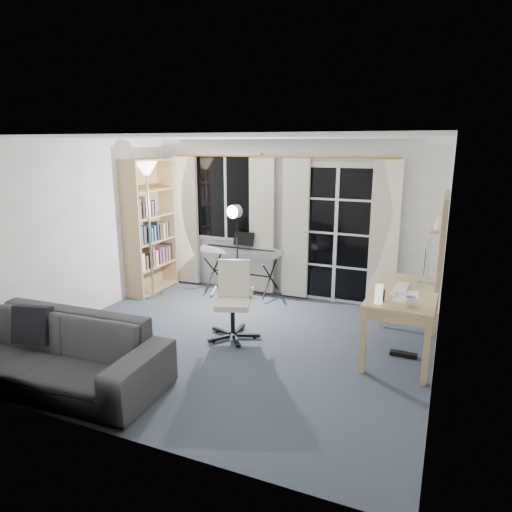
{
  "coord_description": "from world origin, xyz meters",
  "views": [
    {
      "loc": [
        2.25,
        -4.57,
        2.34
      ],
      "look_at": [
        0.15,
        0.35,
        1.01
      ],
      "focal_mm": 32.0,
      "sensor_mm": 36.0,
      "label": 1
    }
  ],
  "objects_px": {
    "keyboard_piano": "(241,251)",
    "bookshelf": "(147,230)",
    "studio_light": "(235,223)",
    "office_chair": "(233,292)",
    "sofa": "(50,341)",
    "torchiere_lamp": "(147,189)",
    "monitor": "(428,259)",
    "mug": "(411,300)",
    "desk": "(404,298)"
  },
  "relations": [
    {
      "from": "bookshelf",
      "to": "sofa",
      "type": "distance_m",
      "value": 3.04
    },
    {
      "from": "desk",
      "to": "monitor",
      "type": "distance_m",
      "value": 0.62
    },
    {
      "from": "mug",
      "to": "sofa",
      "type": "height_order",
      "value": "sofa"
    },
    {
      "from": "monitor",
      "to": "mug",
      "type": "distance_m",
      "value": 0.98
    },
    {
      "from": "torchiere_lamp",
      "to": "monitor",
      "type": "height_order",
      "value": "torchiere_lamp"
    },
    {
      "from": "keyboard_piano",
      "to": "bookshelf",
      "type": "bearing_deg",
      "value": -164.18
    },
    {
      "from": "monitor",
      "to": "torchiere_lamp",
      "type": "bearing_deg",
      "value": -179.84
    },
    {
      "from": "office_chair",
      "to": "keyboard_piano",
      "type": "bearing_deg",
      "value": 91.81
    },
    {
      "from": "office_chair",
      "to": "monitor",
      "type": "distance_m",
      "value": 2.35
    },
    {
      "from": "monitor",
      "to": "sofa",
      "type": "distance_m",
      "value": 4.21
    },
    {
      "from": "bookshelf",
      "to": "office_chair",
      "type": "relative_size",
      "value": 2.23
    },
    {
      "from": "bookshelf",
      "to": "monitor",
      "type": "relative_size",
      "value": 3.94
    },
    {
      "from": "bookshelf",
      "to": "torchiere_lamp",
      "type": "height_order",
      "value": "bookshelf"
    },
    {
      "from": "monitor",
      "to": "mug",
      "type": "xyz_separation_m",
      "value": [
        -0.1,
        -0.95,
        -0.22
      ]
    },
    {
      "from": "desk",
      "to": "monitor",
      "type": "bearing_deg",
      "value": 67.76
    },
    {
      "from": "office_chair",
      "to": "sofa",
      "type": "height_order",
      "value": "office_chair"
    },
    {
      "from": "torchiere_lamp",
      "to": "office_chair",
      "type": "xyz_separation_m",
      "value": [
        1.81,
        -0.83,
        -1.12
      ]
    },
    {
      "from": "keyboard_piano",
      "to": "desk",
      "type": "xyz_separation_m",
      "value": [
        2.55,
        -1.17,
        -0.05
      ]
    },
    {
      "from": "office_chair",
      "to": "desk",
      "type": "relative_size",
      "value": 0.67
    },
    {
      "from": "bookshelf",
      "to": "mug",
      "type": "relative_size",
      "value": 17.34
    },
    {
      "from": "keyboard_piano",
      "to": "sofa",
      "type": "bearing_deg",
      "value": -99.16
    },
    {
      "from": "studio_light",
      "to": "sofa",
      "type": "relative_size",
      "value": 0.65
    },
    {
      "from": "torchiere_lamp",
      "to": "sofa",
      "type": "relative_size",
      "value": 0.89
    },
    {
      "from": "bookshelf",
      "to": "studio_light",
      "type": "distance_m",
      "value": 1.54
    },
    {
      "from": "keyboard_piano",
      "to": "mug",
      "type": "height_order",
      "value": "keyboard_piano"
    },
    {
      "from": "keyboard_piano",
      "to": "studio_light",
      "type": "relative_size",
      "value": 0.85
    },
    {
      "from": "torchiere_lamp",
      "to": "mug",
      "type": "xyz_separation_m",
      "value": [
        3.88,
        -1.03,
        -0.87
      ]
    },
    {
      "from": "torchiere_lamp",
      "to": "office_chair",
      "type": "distance_m",
      "value": 2.28
    },
    {
      "from": "sofa",
      "to": "torchiere_lamp",
      "type": "bearing_deg",
      "value": 101.64
    },
    {
      "from": "bookshelf",
      "to": "monitor",
      "type": "height_order",
      "value": "bookshelf"
    },
    {
      "from": "studio_light",
      "to": "sofa",
      "type": "distance_m",
      "value": 3.07
    },
    {
      "from": "mug",
      "to": "keyboard_piano",
      "type": "bearing_deg",
      "value": 147.84
    },
    {
      "from": "keyboard_piano",
      "to": "mug",
      "type": "distance_m",
      "value": 3.13
    },
    {
      "from": "desk",
      "to": "mug",
      "type": "bearing_deg",
      "value": -77.35
    },
    {
      "from": "desk",
      "to": "bookshelf",
      "type": "bearing_deg",
      "value": 170.41
    },
    {
      "from": "sofa",
      "to": "keyboard_piano",
      "type": "bearing_deg",
      "value": 77.42
    },
    {
      "from": "studio_light",
      "to": "monitor",
      "type": "xyz_separation_m",
      "value": [
        2.68,
        -0.37,
        -0.18
      ]
    },
    {
      "from": "desk",
      "to": "sofa",
      "type": "relative_size",
      "value": 0.6
    },
    {
      "from": "bookshelf",
      "to": "studio_light",
      "type": "bearing_deg",
      "value": 1.82
    },
    {
      "from": "studio_light",
      "to": "monitor",
      "type": "height_order",
      "value": "studio_light"
    },
    {
      "from": "studio_light",
      "to": "sofa",
      "type": "xyz_separation_m",
      "value": [
        -0.63,
        -2.9,
        -0.76
      ]
    },
    {
      "from": "office_chair",
      "to": "sofa",
      "type": "xyz_separation_m",
      "value": [
        -1.14,
        -1.78,
        -0.11
      ]
    },
    {
      "from": "office_chair",
      "to": "torchiere_lamp",
      "type": "bearing_deg",
      "value": 135.76
    },
    {
      "from": "desk",
      "to": "office_chair",
      "type": "bearing_deg",
      "value": -170.12
    },
    {
      "from": "torchiere_lamp",
      "to": "keyboard_piano",
      "type": "relative_size",
      "value": 1.62
    },
    {
      "from": "studio_light",
      "to": "desk",
      "type": "xyz_separation_m",
      "value": [
        2.48,
        -0.82,
        -0.56
      ]
    },
    {
      "from": "torchiere_lamp",
      "to": "mug",
      "type": "distance_m",
      "value": 4.11
    },
    {
      "from": "mug",
      "to": "sofa",
      "type": "xyz_separation_m",
      "value": [
        -3.22,
        -1.58,
        -0.35
      ]
    },
    {
      "from": "studio_light",
      "to": "monitor",
      "type": "distance_m",
      "value": 2.71
    },
    {
      "from": "torchiere_lamp",
      "to": "monitor",
      "type": "distance_m",
      "value": 4.03
    }
  ]
}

